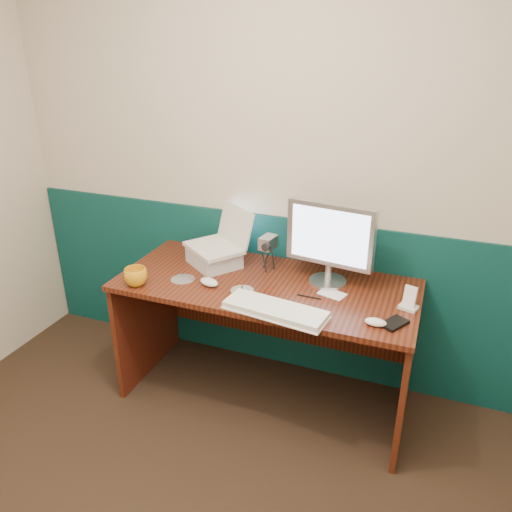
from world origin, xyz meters
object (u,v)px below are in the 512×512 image
at_px(desk, 265,342).
at_px(keyboard, 275,310).
at_px(mug, 136,277).
at_px(laptop, 213,228).
at_px(camcorder, 268,253).
at_px(monitor, 330,243).

distance_m(desk, keyboard, 0.50).
height_order(keyboard, mug, mug).
bearing_deg(laptop, mug, -90.12).
distance_m(desk, camcorder, 0.50).
distance_m(desk, monitor, 0.69).
height_order(laptop, mug, laptop).
bearing_deg(desk, camcorder, 106.11).
bearing_deg(monitor, desk, -151.19).
relative_size(monitor, camcorder, 2.30).
relative_size(keyboard, camcorder, 2.46).
xyz_separation_m(laptop, monitor, (0.67, 0.01, 0.01)).
relative_size(laptop, camcorder, 1.56).
relative_size(desk, laptop, 5.07).
bearing_deg(mug, desk, 23.00).
bearing_deg(keyboard, laptop, 150.24).
distance_m(laptop, camcorder, 0.34).
relative_size(desk, camcorder, 7.92).
bearing_deg(mug, camcorder, 35.93).
relative_size(laptop, keyboard, 0.63).
bearing_deg(laptop, camcorder, 44.51).
height_order(mug, camcorder, camcorder).
xyz_separation_m(laptop, keyboard, (0.51, -0.39, -0.21)).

